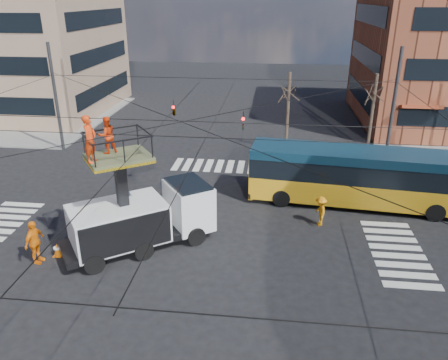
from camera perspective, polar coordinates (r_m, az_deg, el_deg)
ground at (r=21.67m, az=-4.98°, el=-7.65°), size 120.00×120.00×0.00m
sidewalk_nw at (r=47.80m, az=-25.33°, el=7.55°), size 18.00×18.00×0.12m
crosswalks at (r=21.67m, az=-4.98°, el=-7.62°), size 22.40×22.40×0.02m
overhead_network at (r=20.22m, az=-5.36°, el=3.47°), size 24.24×24.24×8.00m
tree_a at (r=32.38m, az=8.48°, el=11.38°), size 2.00×2.00×6.00m
tree_b at (r=33.11m, az=19.08°, el=10.64°), size 2.00×2.00×6.00m
utility_truck at (r=20.46m, az=-10.83°, el=-3.31°), size 7.04×5.93×6.64m
city_bus at (r=25.45m, az=17.66°, el=0.46°), size 12.67×3.84×3.20m
traffic_cone at (r=21.54m, az=-20.93°, el=-8.48°), size 0.36×0.36×0.64m
worker_ground at (r=21.04m, az=-23.50°, el=-7.48°), size 0.65×1.25×2.04m
flagger at (r=22.98m, az=12.46°, el=-4.00°), size 0.74×1.10×1.59m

